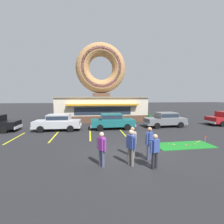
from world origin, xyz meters
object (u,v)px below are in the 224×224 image
object	(u,v)px
pedestrian_clipboard_woman	(102,147)
pedestrian_beanie_man	(149,142)
car_silver	(58,122)
pedestrian_blue_sweater_man	(132,140)
golf_ball	(172,145)
car_grey	(165,119)
pedestrian_hooded_kid	(155,150)
putting_flag_pin	(206,138)
pedestrian_leather_jacket_man	(131,146)
trash_bin	(149,118)
car_teal	(112,121)

from	to	relation	value
pedestrian_clipboard_woman	pedestrian_beanie_man	size ratio (longest dim) A/B	0.95
car_silver	pedestrian_blue_sweater_man	distance (m)	9.23
golf_ball	car_grey	size ratio (longest dim) A/B	0.01
car_silver	pedestrian_hooded_kid	xyz separation A→B (m)	(6.03, -9.03, 0.03)
putting_flag_pin	pedestrian_leather_jacket_man	distance (m)	6.63
pedestrian_blue_sweater_man	trash_bin	size ratio (longest dim) A/B	1.70
putting_flag_pin	pedestrian_beanie_man	xyz separation A→B (m)	(-5.01, -1.94, 0.54)
trash_bin	golf_ball	bearing A→B (deg)	-103.83
pedestrian_leather_jacket_man	pedestrian_beanie_man	size ratio (longest dim) A/B	1.00
golf_ball	pedestrian_clipboard_woman	xyz separation A→B (m)	(-5.02, -2.37, 0.87)
golf_ball	pedestrian_blue_sweater_man	size ratio (longest dim) A/B	0.03
pedestrian_beanie_man	pedestrian_blue_sweater_man	bearing A→B (deg)	143.19
putting_flag_pin	car_silver	size ratio (longest dim) A/B	0.12
trash_bin	car_teal	bearing A→B (deg)	-144.63
pedestrian_hooded_kid	pedestrian_beanie_man	distance (m)	1.01
car_grey	pedestrian_clipboard_woman	bearing A→B (deg)	-132.44
golf_ball	pedestrian_clipboard_woman	distance (m)	5.62
pedestrian_hooded_kid	pedestrian_clipboard_woman	bearing A→B (deg)	165.82
car_grey	trash_bin	distance (m)	3.85
putting_flag_pin	pedestrian_blue_sweater_man	distance (m)	5.94
golf_ball	pedestrian_hooded_kid	bearing A→B (deg)	-131.41
pedestrian_blue_sweater_man	pedestrian_leather_jacket_man	distance (m)	1.13
car_teal	pedestrian_hooded_kid	world-z (taller)	pedestrian_hooded_kid
car_grey	pedestrian_blue_sweater_man	xyz separation A→B (m)	(-6.03, -7.60, 0.05)
car_teal	trash_bin	bearing A→B (deg)	35.37
car_silver	pedestrian_clipboard_woman	xyz separation A→B (m)	(3.63, -8.43, 0.05)
golf_ball	pedestrian_beanie_man	size ratio (longest dim) A/B	0.02
car_teal	pedestrian_blue_sweater_man	bearing A→B (deg)	-89.92
putting_flag_pin	pedestrian_clipboard_woman	size ratio (longest dim) A/B	0.33
car_grey	pedestrian_leather_jacket_man	distance (m)	10.78
pedestrian_leather_jacket_man	pedestrian_clipboard_woman	size ratio (longest dim) A/B	1.05
car_teal	car_grey	bearing A→B (deg)	2.18
golf_ball	car_silver	xyz separation A→B (m)	(-8.65, 6.05, 0.82)
putting_flag_pin	car_teal	xyz separation A→B (m)	(-5.77, 5.99, 0.43)
putting_flag_pin	pedestrian_hooded_kid	bearing A→B (deg)	-150.35
car_teal	pedestrian_clipboard_woman	distance (m)	8.51
golf_ball	trash_bin	xyz separation A→B (m)	(2.46, 10.00, 0.45)
pedestrian_leather_jacket_man	pedestrian_clipboard_woman	bearing A→B (deg)	175.52
car_teal	pedestrian_clipboard_woman	xyz separation A→B (m)	(-1.78, -8.32, 0.05)
pedestrian_beanie_man	trash_bin	xyz separation A→B (m)	(4.94, 11.98, -0.48)
pedestrian_clipboard_woman	pedestrian_beanie_man	world-z (taller)	pedestrian_beanie_man
putting_flag_pin	pedestrian_blue_sweater_man	bearing A→B (deg)	-166.57
putting_flag_pin	trash_bin	distance (m)	10.04
car_silver	pedestrian_blue_sweater_man	size ratio (longest dim) A/B	2.79
golf_ball	pedestrian_clipboard_woman	size ratio (longest dim) A/B	0.03
golf_ball	pedestrian_blue_sweater_man	world-z (taller)	pedestrian_blue_sweater_man
pedestrian_hooded_kid	pedestrian_leather_jacket_man	xyz separation A→B (m)	(-0.99, 0.49, 0.08)
putting_flag_pin	car_grey	xyz separation A→B (m)	(0.27, 6.22, 0.43)
pedestrian_clipboard_woman	trash_bin	xyz separation A→B (m)	(7.48, 12.37, -0.43)
golf_ball	pedestrian_hooded_kid	xyz separation A→B (m)	(-2.63, -2.98, 0.85)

